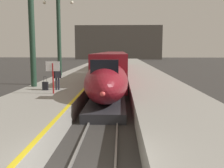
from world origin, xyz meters
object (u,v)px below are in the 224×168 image
station_column_far (59,27)px  highspeed_train_main (113,66)px  rolling_suitcase (45,86)px  departure_info_board (53,71)px  station_column_mid (31,17)px  passenger_near_edge (57,76)px

station_column_far → highspeed_train_main: bearing=27.0°
highspeed_train_main → rolling_suitcase: (-4.46, -13.65, -0.57)m
station_column_far → departure_info_board: station_column_far is taller
highspeed_train_main → rolling_suitcase: size_ratio=39.33×
station_column_mid → departure_info_board: (2.39, -3.24, -3.87)m
highspeed_train_main → station_column_far: (-5.90, -3.00, 4.51)m
highspeed_train_main → departure_info_board: 15.47m
station_column_far → departure_info_board: bearing=-78.8°
station_column_mid → departure_info_board: station_column_mid is taller
rolling_suitcase → station_column_mid: bearing=128.0°
highspeed_train_main → station_column_far: 8.01m
station_column_mid → station_column_far: station_column_far is taller
highspeed_train_main → station_column_mid: size_ratio=4.34×
passenger_near_edge → station_column_far: bearing=102.3°
passenger_near_edge → departure_info_board: (0.12, -1.61, 0.52)m
station_column_far → rolling_suitcase: 11.88m
highspeed_train_main → station_column_far: station_column_far is taller
station_column_mid → station_column_far: (0.00, 8.81, 0.01)m
highspeed_train_main → station_column_mid: 13.95m
highspeed_train_main → departure_info_board: bearing=-103.1°
station_column_far → rolling_suitcase: size_ratio=9.09×
highspeed_train_main → rolling_suitcase: bearing=-108.1°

